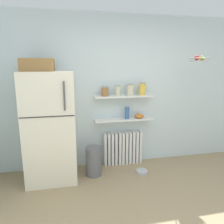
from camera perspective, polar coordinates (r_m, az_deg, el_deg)
ground_plane at (r=2.90m, az=9.52°, el=-25.54°), size 7.04×7.04×0.00m
back_wall at (r=3.79m, az=1.67°, el=5.28°), size 7.04×0.10×2.60m
refrigerator at (r=3.41m, az=-16.25°, el=-3.25°), size 0.74×0.69×1.86m
radiator at (r=3.94m, az=2.90°, el=-9.57°), size 0.70×0.12×0.59m
wall_shelf_lower at (r=3.74m, az=3.11°, el=-2.00°), size 1.01×0.22×0.02m
wall_shelf_upper at (r=3.66m, az=3.18°, el=4.22°), size 1.01×0.22×0.02m
storage_jar_0 at (r=3.58m, az=-1.89°, el=5.53°), size 0.12×0.12×0.16m
storage_jar_1 at (r=3.62m, az=1.53°, el=5.73°), size 0.09×0.09×0.18m
storage_jar_2 at (r=3.68m, az=4.85°, el=5.93°), size 0.12×0.12×0.19m
storage_jar_3 at (r=3.75m, az=8.07°, el=6.13°), size 0.11×0.11×0.22m
vase at (r=3.73m, az=4.02°, el=-0.23°), size 0.08×0.08×0.21m
shelf_bowl at (r=3.81m, az=7.25°, el=-1.04°), size 0.17×0.17×0.07m
trash_bin at (r=3.59m, az=-4.93°, el=-12.85°), size 0.25×0.25×0.49m
pet_food_bowl at (r=3.76m, az=7.95°, el=-15.41°), size 0.19×0.19×0.05m
hanging_fruit_basket at (r=3.67m, az=22.33°, el=12.96°), size 0.35×0.35×0.09m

